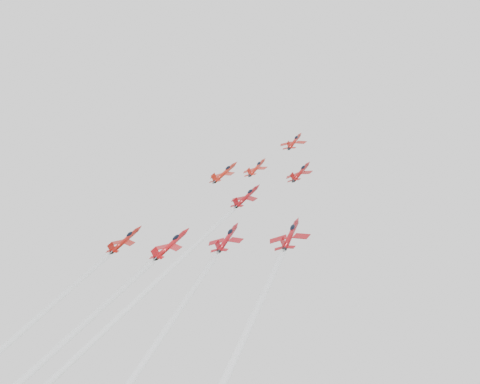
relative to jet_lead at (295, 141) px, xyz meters
The scene contains 5 objects.
jet_lead is the anchor object (origin of this frame).
jet_row2_left 23.87m from the jet_lead, 142.69° to the right, with size 9.76×11.98×9.23m.
jet_row2_center 16.76m from the jet_lead, 114.47° to the right, with size 8.42×10.33×7.96m.
jet_row2_right 25.07m from the jet_lead, 55.82° to the right, with size 8.35×10.25×7.90m.
jet_center 75.70m from the jet_lead, 89.66° to the right, with size 8.75×76.66×58.40m.
Camera 1 is at (84.61, -114.72, 148.38)m, focal length 40.00 mm.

